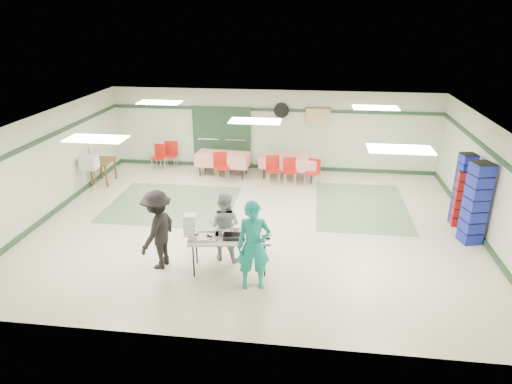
# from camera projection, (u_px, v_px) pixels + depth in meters

# --- Properties ---
(floor) EXTENTS (11.00, 11.00, 0.00)m
(floor) POSITION_uv_depth(u_px,v_px,m) (255.00, 224.00, 11.73)
(floor) COLOR beige
(floor) RESTS_ON ground
(ceiling) EXTENTS (11.00, 11.00, 0.00)m
(ceiling) POSITION_uv_depth(u_px,v_px,m) (255.00, 120.00, 10.73)
(ceiling) COLOR white
(ceiling) RESTS_ON wall_back
(wall_back) EXTENTS (11.00, 0.00, 11.00)m
(wall_back) POSITION_uv_depth(u_px,v_px,m) (272.00, 130.00, 15.38)
(wall_back) COLOR beige
(wall_back) RESTS_ON floor
(wall_front) EXTENTS (11.00, 0.00, 11.00)m
(wall_front) POSITION_uv_depth(u_px,v_px,m) (218.00, 270.00, 7.08)
(wall_front) COLOR beige
(wall_front) RESTS_ON floor
(wall_left) EXTENTS (0.00, 9.00, 9.00)m
(wall_left) POSITION_uv_depth(u_px,v_px,m) (46.00, 165.00, 11.87)
(wall_left) COLOR beige
(wall_left) RESTS_ON floor
(wall_right) EXTENTS (0.00, 9.00, 9.00)m
(wall_right) POSITION_uv_depth(u_px,v_px,m) (490.00, 184.00, 10.58)
(wall_right) COLOR beige
(wall_right) RESTS_ON floor
(trim_back) EXTENTS (11.00, 0.06, 0.10)m
(trim_back) POSITION_uv_depth(u_px,v_px,m) (273.00, 110.00, 15.09)
(trim_back) COLOR #203B24
(trim_back) RESTS_ON wall_back
(baseboard_back) EXTENTS (11.00, 0.06, 0.12)m
(baseboard_back) POSITION_uv_depth(u_px,v_px,m) (272.00, 167.00, 15.83)
(baseboard_back) COLOR #203B24
(baseboard_back) RESTS_ON floor
(trim_left) EXTENTS (0.06, 9.00, 0.10)m
(trim_left) POSITION_uv_depth(u_px,v_px,m) (43.00, 139.00, 11.61)
(trim_left) COLOR #203B24
(trim_left) RESTS_ON wall_back
(baseboard_left) EXTENTS (0.06, 9.00, 0.12)m
(baseboard_left) POSITION_uv_depth(u_px,v_px,m) (55.00, 211.00, 12.35)
(baseboard_left) COLOR #203B24
(baseboard_left) RESTS_ON floor
(trim_right) EXTENTS (0.06, 9.00, 0.10)m
(trim_right) POSITION_uv_depth(u_px,v_px,m) (494.00, 155.00, 10.33)
(trim_right) COLOR #203B24
(trim_right) RESTS_ON wall_back
(baseboard_right) EXTENTS (0.06, 9.00, 0.12)m
(baseboard_right) POSITION_uv_depth(u_px,v_px,m) (479.00, 234.00, 11.06)
(baseboard_right) COLOR #203B24
(baseboard_right) RESTS_ON floor
(green_patch_a) EXTENTS (3.50, 3.00, 0.01)m
(green_patch_a) POSITION_uv_depth(u_px,v_px,m) (173.00, 204.00, 12.94)
(green_patch_a) COLOR #66805D
(green_patch_a) RESTS_ON floor
(green_patch_b) EXTENTS (2.50, 3.50, 0.01)m
(green_patch_b) POSITION_uv_depth(u_px,v_px,m) (361.00, 206.00, 12.78)
(green_patch_b) COLOR #66805D
(green_patch_b) RESTS_ON floor
(double_door_left) EXTENTS (0.90, 0.06, 2.10)m
(double_door_left) POSITION_uv_depth(u_px,v_px,m) (208.00, 137.00, 15.69)
(double_door_left) COLOR gray
(double_door_left) RESTS_ON floor
(double_door_right) EXTENTS (0.90, 0.06, 2.10)m
(double_door_right) POSITION_uv_depth(u_px,v_px,m) (236.00, 138.00, 15.58)
(double_door_right) COLOR gray
(double_door_right) RESTS_ON floor
(door_frame) EXTENTS (2.00, 0.03, 2.15)m
(door_frame) POSITION_uv_depth(u_px,v_px,m) (222.00, 138.00, 15.62)
(door_frame) COLOR #203B24
(door_frame) RESTS_ON floor
(wall_fan) EXTENTS (0.50, 0.10, 0.50)m
(wall_fan) POSITION_uv_depth(u_px,v_px,m) (281.00, 110.00, 15.03)
(wall_fan) COLOR black
(wall_fan) RESTS_ON wall_back
(scroll_banner) EXTENTS (0.80, 0.02, 0.60)m
(scroll_banner) POSITION_uv_depth(u_px,v_px,m) (318.00, 117.00, 14.96)
(scroll_banner) COLOR tan
(scroll_banner) RESTS_ON wall_back
(serving_table) EXTENTS (1.75, 0.90, 0.76)m
(serving_table) POSITION_uv_depth(u_px,v_px,m) (229.00, 239.00, 9.39)
(serving_table) COLOR #B6B6B1
(serving_table) RESTS_ON floor
(sheet_tray_right) EXTENTS (0.60, 0.49, 0.02)m
(sheet_tray_right) POSITION_uv_depth(u_px,v_px,m) (259.00, 240.00, 9.23)
(sheet_tray_right) COLOR silver
(sheet_tray_right) RESTS_ON serving_table
(sheet_tray_mid) EXTENTS (0.62, 0.50, 0.02)m
(sheet_tray_mid) POSITION_uv_depth(u_px,v_px,m) (229.00, 233.00, 9.51)
(sheet_tray_mid) COLOR silver
(sheet_tray_mid) RESTS_ON serving_table
(sheet_tray_left) EXTENTS (0.63, 0.51, 0.02)m
(sheet_tray_left) POSITION_uv_depth(u_px,v_px,m) (204.00, 237.00, 9.37)
(sheet_tray_left) COLOR silver
(sheet_tray_left) RESTS_ON serving_table
(baking_pan) EXTENTS (0.47, 0.33, 0.08)m
(baking_pan) POSITION_uv_depth(u_px,v_px,m) (234.00, 236.00, 9.32)
(baking_pan) COLOR black
(baking_pan) RESTS_ON serving_table
(foam_box_stack) EXTENTS (0.28, 0.26, 0.46)m
(foam_box_stack) POSITION_uv_depth(u_px,v_px,m) (190.00, 225.00, 9.39)
(foam_box_stack) COLOR white
(foam_box_stack) RESTS_ON serving_table
(volunteer_teal) EXTENTS (0.73, 0.55, 1.81)m
(volunteer_teal) POSITION_uv_depth(u_px,v_px,m) (254.00, 246.00, 8.73)
(volunteer_teal) COLOR teal
(volunteer_teal) RESTS_ON floor
(volunteer_grey) EXTENTS (0.86, 0.73, 1.55)m
(volunteer_grey) POSITION_uv_depth(u_px,v_px,m) (224.00, 226.00, 9.83)
(volunteer_grey) COLOR #98989E
(volunteer_grey) RESTS_ON floor
(volunteer_dark) EXTENTS (0.86, 1.22, 1.72)m
(volunteer_dark) POSITION_uv_depth(u_px,v_px,m) (158.00, 230.00, 9.48)
(volunteer_dark) COLOR black
(volunteer_dark) RESTS_ON floor
(dining_table_a) EXTENTS (1.98, 1.13, 0.77)m
(dining_table_a) POSITION_uv_depth(u_px,v_px,m) (290.00, 161.00, 14.75)
(dining_table_a) COLOR red
(dining_table_a) RESTS_ON floor
(dining_table_b) EXTENTS (1.78, 0.91, 0.77)m
(dining_table_b) POSITION_uv_depth(u_px,v_px,m) (223.00, 159.00, 15.01)
(dining_table_b) COLOR red
(dining_table_b) RESTS_ON floor
(chair_a) EXTENTS (0.46, 0.46, 0.85)m
(chair_a) POSITION_uv_depth(u_px,v_px,m) (290.00, 168.00, 14.24)
(chair_a) COLOR red
(chair_a) RESTS_ON floor
(chair_b) EXTENTS (0.51, 0.51, 0.89)m
(chair_b) POSITION_uv_depth(u_px,v_px,m) (273.00, 167.00, 14.29)
(chair_b) COLOR red
(chair_b) RESTS_ON floor
(chair_c) EXTENTS (0.51, 0.51, 0.84)m
(chair_c) POSITION_uv_depth(u_px,v_px,m) (313.00, 170.00, 14.15)
(chair_c) COLOR red
(chair_c) RESTS_ON floor
(chair_d) EXTENTS (0.58, 0.58, 0.94)m
(chair_d) POSITION_uv_depth(u_px,v_px,m) (221.00, 164.00, 14.48)
(chair_d) COLOR red
(chair_d) RESTS_ON floor
(chair_loose_a) EXTENTS (0.45, 0.45, 0.94)m
(chair_loose_a) POSITION_uv_depth(u_px,v_px,m) (171.00, 152.00, 15.68)
(chair_loose_a) COLOR red
(chair_loose_a) RESTS_ON floor
(chair_loose_b) EXTENTS (0.47, 0.47, 0.89)m
(chair_loose_b) POSITION_uv_depth(u_px,v_px,m) (159.00, 154.00, 15.55)
(chair_loose_b) COLOR red
(chair_loose_b) RESTS_ON floor
(crate_stack_blue_a) EXTENTS (0.52, 0.52, 1.97)m
(crate_stack_blue_a) POSITION_uv_depth(u_px,v_px,m) (476.00, 203.00, 10.46)
(crate_stack_blue_a) COLOR #192399
(crate_stack_blue_a) RESTS_ON floor
(crate_stack_red) EXTENTS (0.40, 0.40, 1.47)m
(crate_stack_red) POSITION_uv_depth(u_px,v_px,m) (462.00, 198.00, 11.42)
(crate_stack_red) COLOR #9D140F
(crate_stack_red) RESTS_ON floor
(crate_stack_blue_b) EXTENTS (0.42, 0.42, 1.88)m
(crate_stack_blue_b) POSITION_uv_depth(u_px,v_px,m) (463.00, 190.00, 11.38)
(crate_stack_blue_b) COLOR #192399
(crate_stack_blue_b) RESTS_ON floor
(printer_table) EXTENTS (0.62, 0.93, 0.74)m
(printer_table) POSITION_uv_depth(u_px,v_px,m) (103.00, 163.00, 14.30)
(printer_table) COLOR brown
(printer_table) RESTS_ON floor
(office_printer) EXTENTS (0.48, 0.42, 0.37)m
(office_printer) POSITION_uv_depth(u_px,v_px,m) (89.00, 163.00, 13.44)
(office_printer) COLOR beige
(office_printer) RESTS_ON printer_table
(broom) EXTENTS (0.04, 0.22, 1.32)m
(broom) POSITION_uv_depth(u_px,v_px,m) (92.00, 167.00, 13.82)
(broom) COLOR brown
(broom) RESTS_ON floor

